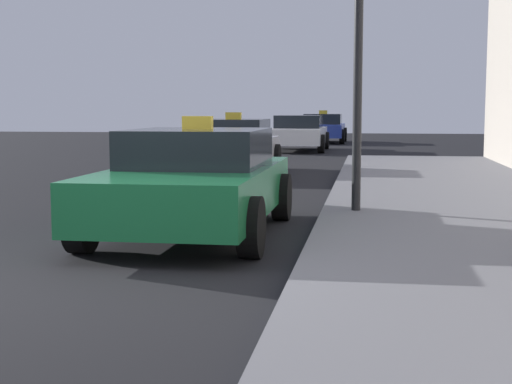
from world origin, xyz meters
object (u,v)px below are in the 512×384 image
at_px(car_silver, 232,146).
at_px(car_green, 195,181).
at_px(car_white, 298,133).
at_px(car_blue, 323,128).

bearing_deg(car_silver, car_green, 97.43).
relative_size(car_green, car_white, 1.00).
distance_m(car_green, car_blue, 24.61).
bearing_deg(car_white, car_silver, 86.35).
xyz_separation_m(car_green, car_white, (-0.47, 18.03, -0.00)).
bearing_deg(car_blue, car_green, 90.02).
height_order(car_silver, car_white, car_silver).
relative_size(car_green, car_silver, 1.02).
height_order(car_green, car_silver, same).
bearing_deg(car_blue, car_white, 85.99).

